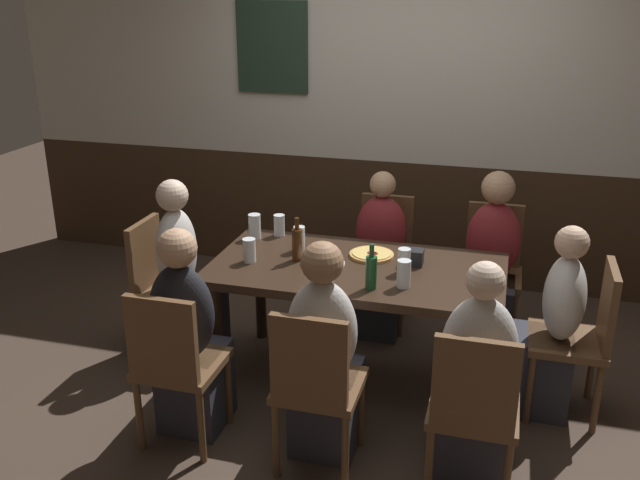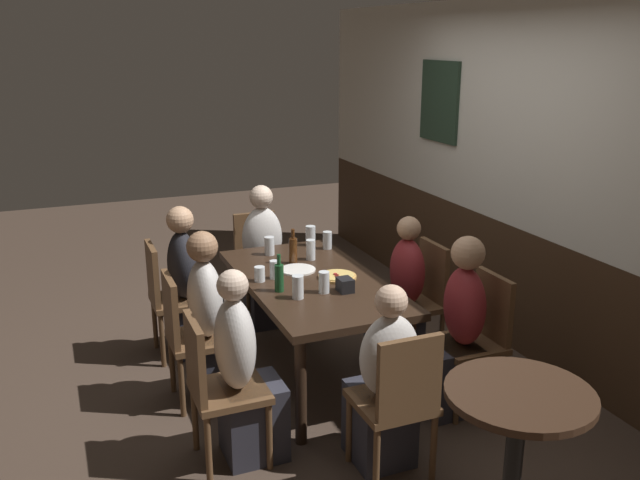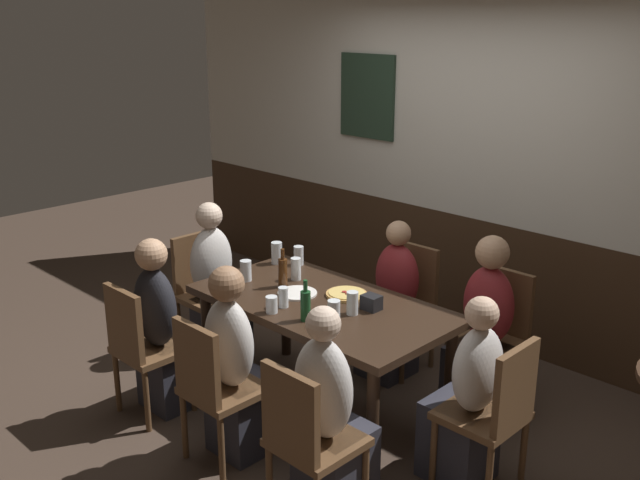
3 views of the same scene
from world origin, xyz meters
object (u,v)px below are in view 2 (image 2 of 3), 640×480
at_px(chair_head_east, 399,398).
at_px(plate_white_large, 298,270).
at_px(pint_glass_stout, 274,271).
at_px(tumbler_short, 327,241).
at_px(person_head_east, 384,391).
at_px(beer_bottle_brown, 293,250).
at_px(tumbler_water, 311,237).
at_px(pint_glass_amber, 324,283).
at_px(person_right_near, 245,381).
at_px(chair_left_near, 169,293).
at_px(pint_glass_pale, 311,251).
at_px(chair_head_west, 259,259).
at_px(condiment_caddy, 345,285).
at_px(pizza, 337,276).
at_px(beer_glass_half, 298,289).
at_px(person_mid_far, 400,303).
at_px(person_left_near, 191,292).
at_px(chair_right_far, 478,333).
at_px(dining_table, 312,290).
at_px(chair_mid_near, 189,331).
at_px(chair_mid_far, 420,295).
at_px(person_right_far, 456,338).
at_px(person_mid_near, 214,329).
at_px(beer_bottle_green, 279,277).
at_px(chair_right_near, 216,383).
at_px(highball_clear, 260,275).
at_px(beer_glass_tall, 269,247).
at_px(person_head_west, 264,266).

distance_m(chair_head_east, plate_white_large, 1.45).
height_order(pint_glass_stout, tumbler_short, tumbler_short).
relative_size(person_head_east, beer_bottle_brown, 4.20).
bearing_deg(tumbler_water, tumbler_short, 33.48).
bearing_deg(pint_glass_amber, person_right_near, -55.62).
height_order(chair_left_near, plate_white_large, chair_left_near).
height_order(pint_glass_pale, plate_white_large, pint_glass_pale).
relative_size(chair_head_west, condiment_caddy, 8.00).
bearing_deg(pizza, beer_glass_half, -56.72).
xyz_separation_m(person_mid_far, beer_glass_half, (0.30, -0.90, 0.35)).
bearing_deg(pint_glass_amber, person_head_east, 1.65).
bearing_deg(beer_bottle_brown, pint_glass_amber, -1.48).
relative_size(person_mid_far, person_left_near, 0.96).
bearing_deg(chair_right_far, beer_bottle_brown, -141.40).
distance_m(chair_right_far, tumbler_short, 1.43).
height_order(dining_table, chair_mid_near, chair_mid_near).
relative_size(chair_mid_far, tumbler_short, 6.47).
height_order(chair_head_west, plate_white_large, chair_head_west).
bearing_deg(person_left_near, person_right_far, 43.57).
relative_size(person_right_near, beer_bottle_brown, 4.40).
bearing_deg(beer_glass_half, person_mid_near, -121.96).
bearing_deg(beer_bottle_green, person_mid_near, -108.62).
height_order(chair_mid_near, person_right_far, person_right_far).
height_order(person_right_near, person_left_near, person_left_near).
distance_m(chair_right_near, beer_bottle_brown, 1.41).
height_order(pint_glass_pale, tumbler_water, tumbler_water).
distance_m(person_head_east, pint_glass_amber, 0.88).
height_order(dining_table, person_left_near, person_left_near).
bearing_deg(highball_clear, chair_mid_far, 85.87).
relative_size(person_right_near, pint_glass_pale, 7.55).
bearing_deg(beer_bottle_brown, chair_left_near, -113.93).
bearing_deg(plate_white_large, beer_bottle_green, -37.09).
bearing_deg(person_mid_far, chair_mid_far, 90.00).
bearing_deg(beer_glass_tall, chair_mid_near, -50.95).
xyz_separation_m(person_right_far, person_head_west, (-1.80, -0.69, -0.00)).
distance_m(chair_right_far, person_mid_near, 1.70).
xyz_separation_m(person_mid_far, condiment_caddy, (0.30, -0.58, 0.33)).
bearing_deg(beer_glass_tall, beer_bottle_green, -13.36).
xyz_separation_m(chair_head_west, person_right_far, (1.97, 0.69, -0.00)).
distance_m(tumbler_short, beer_bottle_green, 0.96).
bearing_deg(chair_mid_far, pizza, -85.78).
height_order(chair_head_west, chair_mid_near, same).
height_order(chair_right_near, pint_glass_pale, pint_glass_pale).
bearing_deg(dining_table, person_mid_far, 90.00).
height_order(chair_head_west, chair_mid_far, same).
xyz_separation_m(tumbler_short, beer_bottle_green, (0.72, -0.64, 0.03)).
height_order(beer_bottle_brown, condiment_caddy, beer_bottle_brown).
relative_size(chair_head_east, person_mid_far, 0.80).
distance_m(pizza, beer_glass_tall, 0.71).
bearing_deg(person_head_east, condiment_caddy, 171.94).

